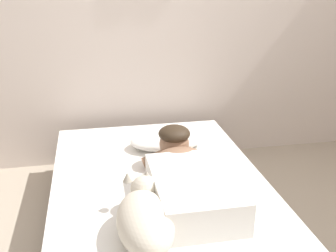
{
  "coord_description": "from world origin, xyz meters",
  "views": [
    {
      "loc": [
        -0.54,
        -1.78,
        1.53
      ],
      "look_at": [
        -0.08,
        0.59,
        0.61
      ],
      "focal_mm": 43.43,
      "sensor_mm": 36.0,
      "label": 1
    }
  ],
  "objects_px": {
    "person_lying": "(188,177)",
    "cell_phone": "(163,206)",
    "bed": "(162,213)",
    "dog": "(145,217)",
    "pillow": "(167,140)",
    "coffee_cup": "(175,143)"
  },
  "relations": [
    {
      "from": "dog",
      "to": "person_lying",
      "type": "bearing_deg",
      "value": 50.21
    },
    {
      "from": "person_lying",
      "to": "bed",
      "type": "bearing_deg",
      "value": 139.58
    },
    {
      "from": "person_lying",
      "to": "cell_phone",
      "type": "height_order",
      "value": "person_lying"
    },
    {
      "from": "pillow",
      "to": "person_lying",
      "type": "distance_m",
      "value": 0.65
    },
    {
      "from": "person_lying",
      "to": "coffee_cup",
      "type": "bearing_deg",
      "value": 84.61
    },
    {
      "from": "person_lying",
      "to": "cell_phone",
      "type": "relative_size",
      "value": 6.57
    },
    {
      "from": "dog",
      "to": "bed",
      "type": "bearing_deg",
      "value": 70.77
    },
    {
      "from": "dog",
      "to": "cell_phone",
      "type": "distance_m",
      "value": 0.29
    },
    {
      "from": "bed",
      "to": "person_lying",
      "type": "bearing_deg",
      "value": -40.42
    },
    {
      "from": "cell_phone",
      "to": "bed",
      "type": "bearing_deg",
      "value": 82.25
    },
    {
      "from": "pillow",
      "to": "dog",
      "type": "xyz_separation_m",
      "value": [
        -0.29,
        -0.99,
        0.05
      ]
    },
    {
      "from": "pillow",
      "to": "person_lying",
      "type": "bearing_deg",
      "value": -90.7
    },
    {
      "from": "bed",
      "to": "cell_phone",
      "type": "distance_m",
      "value": 0.29
    },
    {
      "from": "pillow",
      "to": "coffee_cup",
      "type": "relative_size",
      "value": 4.16
    },
    {
      "from": "person_lying",
      "to": "cell_phone",
      "type": "distance_m",
      "value": 0.22
    },
    {
      "from": "bed",
      "to": "coffee_cup",
      "type": "bearing_deg",
      "value": 70.22
    },
    {
      "from": "bed",
      "to": "dog",
      "type": "distance_m",
      "value": 0.56
    },
    {
      "from": "pillow",
      "to": "person_lying",
      "type": "height_order",
      "value": "person_lying"
    },
    {
      "from": "person_lying",
      "to": "cell_phone",
      "type": "xyz_separation_m",
      "value": [
        -0.16,
        -0.11,
        -0.1
      ]
    },
    {
      "from": "bed",
      "to": "pillow",
      "type": "bearing_deg",
      "value": 75.79
    },
    {
      "from": "person_lying",
      "to": "dog",
      "type": "xyz_separation_m",
      "value": [
        -0.29,
        -0.34,
        -0.0
      ]
    },
    {
      "from": "pillow",
      "to": "coffee_cup",
      "type": "xyz_separation_m",
      "value": [
        0.05,
        -0.02,
        -0.02
      ]
    }
  ]
}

